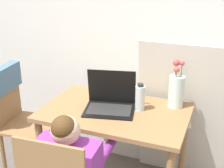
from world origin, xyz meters
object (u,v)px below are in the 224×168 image
at_px(flower_vase, 176,89).
at_px(water_bottle, 140,98).
at_px(person_seated, 72,166).
at_px(chair_spare, 14,104).
at_px(laptop, 110,100).

distance_m(flower_vase, water_bottle, 0.26).
xyz_separation_m(person_seated, water_bottle, (0.22, 0.58, 0.23)).
bearing_deg(flower_vase, person_seated, -121.55).
relative_size(chair_spare, water_bottle, 4.74).
bearing_deg(person_seated, laptop, -96.25).
distance_m(chair_spare, person_seated, 0.99).
height_order(flower_vase, water_bottle, flower_vase).
xyz_separation_m(laptop, flower_vase, (0.42, 0.19, 0.07)).
relative_size(laptop, flower_vase, 1.13).
height_order(laptop, flower_vase, flower_vase).
height_order(person_seated, laptop, laptop).
height_order(chair_spare, laptop, laptop).
distance_m(person_seated, flower_vase, 0.89).
bearing_deg(chair_spare, flower_vase, -88.44).
relative_size(chair_spare, flower_vase, 2.67).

